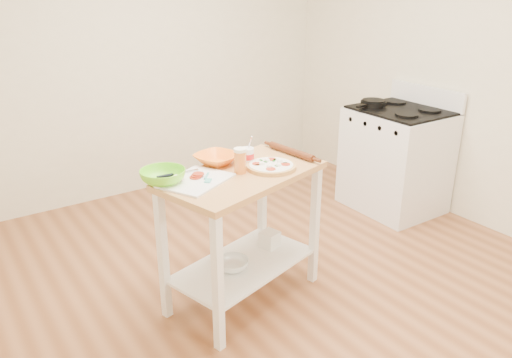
{
  "coord_description": "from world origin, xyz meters",
  "views": [
    {
      "loc": [
        -1.86,
        -2.31,
        1.99
      ],
      "look_at": [
        -0.22,
        0.05,
        0.85
      ],
      "focal_mm": 35.0,
      "sensor_mm": 36.0,
      "label": 1
    }
  ],
  "objects_px": {
    "gas_stove": "(396,159)",
    "spatula": "(207,178)",
    "cutting_board": "(195,180)",
    "shelf_bin": "(270,239)",
    "prep_island": "(243,211)",
    "skillet": "(373,103)",
    "pizza": "(271,166)",
    "orange_bowl": "(217,159)",
    "green_bowl": "(163,176)",
    "yogurt_tub": "(247,156)",
    "beer_pint": "(240,161)",
    "rolling_pin": "(291,152)",
    "knife": "(172,175)",
    "shelf_glass_bowl": "(233,265)"
  },
  "relations": [
    {
      "from": "gas_stove",
      "to": "spatula",
      "type": "distance_m",
      "value": 2.28
    },
    {
      "from": "pizza",
      "to": "spatula",
      "type": "xyz_separation_m",
      "value": [
        -0.43,
        0.05,
        0.0
      ]
    },
    {
      "from": "cutting_board",
      "to": "shelf_glass_bowl",
      "type": "distance_m",
      "value": 0.65
    },
    {
      "from": "pizza",
      "to": "shelf_glass_bowl",
      "type": "relative_size",
      "value": 1.49
    },
    {
      "from": "cutting_board",
      "to": "beer_pint",
      "type": "bearing_deg",
      "value": -31.08
    },
    {
      "from": "pizza",
      "to": "yogurt_tub",
      "type": "relative_size",
      "value": 1.7
    },
    {
      "from": "pizza",
      "to": "orange_bowl",
      "type": "height_order",
      "value": "orange_bowl"
    },
    {
      "from": "knife",
      "to": "beer_pint",
      "type": "xyz_separation_m",
      "value": [
        0.38,
        -0.16,
        0.06
      ]
    },
    {
      "from": "pizza",
      "to": "shelf_bin",
      "type": "relative_size",
      "value": 2.76
    },
    {
      "from": "shelf_bin",
      "to": "shelf_glass_bowl",
      "type": "bearing_deg",
      "value": -164.63
    },
    {
      "from": "prep_island",
      "to": "yogurt_tub",
      "type": "relative_size",
      "value": 6.16
    },
    {
      "from": "knife",
      "to": "orange_bowl",
      "type": "distance_m",
      "value": 0.35
    },
    {
      "from": "skillet",
      "to": "shelf_glass_bowl",
      "type": "relative_size",
      "value": 1.74
    },
    {
      "from": "orange_bowl",
      "to": "rolling_pin",
      "type": "height_order",
      "value": "orange_bowl"
    },
    {
      "from": "pizza",
      "to": "shelf_bin",
      "type": "height_order",
      "value": "pizza"
    },
    {
      "from": "orange_bowl",
      "to": "yogurt_tub",
      "type": "height_order",
      "value": "yogurt_tub"
    },
    {
      "from": "beer_pint",
      "to": "shelf_glass_bowl",
      "type": "bearing_deg",
      "value": -162.66
    },
    {
      "from": "yogurt_tub",
      "to": "orange_bowl",
      "type": "bearing_deg",
      "value": 146.32
    },
    {
      "from": "knife",
      "to": "orange_bowl",
      "type": "relative_size",
      "value": 1.03
    },
    {
      "from": "orange_bowl",
      "to": "green_bowl",
      "type": "bearing_deg",
      "value": -165.29
    },
    {
      "from": "pizza",
      "to": "green_bowl",
      "type": "bearing_deg",
      "value": 166.64
    },
    {
      "from": "spatula",
      "to": "shelf_glass_bowl",
      "type": "xyz_separation_m",
      "value": [
        0.15,
        -0.03,
        -0.62
      ]
    },
    {
      "from": "skillet",
      "to": "cutting_board",
      "type": "xyz_separation_m",
      "value": [
        -2.13,
        -0.6,
        -0.07
      ]
    },
    {
      "from": "skillet",
      "to": "rolling_pin",
      "type": "distance_m",
      "value": 1.47
    },
    {
      "from": "rolling_pin",
      "to": "gas_stove",
      "type": "bearing_deg",
      "value": 12.65
    },
    {
      "from": "shelf_glass_bowl",
      "to": "cutting_board",
      "type": "bearing_deg",
      "value": 165.51
    },
    {
      "from": "prep_island",
      "to": "shelf_glass_bowl",
      "type": "xyz_separation_m",
      "value": [
        -0.1,
        -0.02,
        -0.35
      ]
    },
    {
      "from": "knife",
      "to": "prep_island",
      "type": "bearing_deg",
      "value": -19.83
    },
    {
      "from": "pizza",
      "to": "prep_island",
      "type": "bearing_deg",
      "value": 168.38
    },
    {
      "from": "spatula",
      "to": "cutting_board",
      "type": "bearing_deg",
      "value": 109.19
    },
    {
      "from": "beer_pint",
      "to": "shelf_bin",
      "type": "xyz_separation_m",
      "value": [
        0.28,
        0.07,
        -0.66
      ]
    },
    {
      "from": "skillet",
      "to": "shelf_glass_bowl",
      "type": "distance_m",
      "value": 2.14
    },
    {
      "from": "gas_stove",
      "to": "knife",
      "type": "relative_size",
      "value": 4.09
    },
    {
      "from": "cutting_board",
      "to": "shelf_bin",
      "type": "relative_size",
      "value": 4.31
    },
    {
      "from": "orange_bowl",
      "to": "shelf_glass_bowl",
      "type": "bearing_deg",
      "value": -101.12
    },
    {
      "from": "pizza",
      "to": "orange_bowl",
      "type": "xyz_separation_m",
      "value": [
        -0.24,
        0.27,
        0.02
      ]
    },
    {
      "from": "prep_island",
      "to": "skillet",
      "type": "xyz_separation_m",
      "value": [
        1.82,
        0.63,
        0.33
      ]
    },
    {
      "from": "beer_pint",
      "to": "rolling_pin",
      "type": "height_order",
      "value": "beer_pint"
    },
    {
      "from": "pizza",
      "to": "knife",
      "type": "xyz_separation_m",
      "value": [
        -0.58,
        0.21,
        0.0
      ]
    },
    {
      "from": "pizza",
      "to": "spatula",
      "type": "relative_size",
      "value": 2.19
    },
    {
      "from": "beer_pint",
      "to": "yogurt_tub",
      "type": "xyz_separation_m",
      "value": [
        0.13,
        0.11,
        -0.03
      ]
    },
    {
      "from": "knife",
      "to": "orange_bowl",
      "type": "bearing_deg",
      "value": 13.7
    },
    {
      "from": "skillet",
      "to": "spatula",
      "type": "height_order",
      "value": "skillet"
    },
    {
      "from": "orange_bowl",
      "to": "rolling_pin",
      "type": "relative_size",
      "value": 0.66
    },
    {
      "from": "yogurt_tub",
      "to": "shelf_bin",
      "type": "xyz_separation_m",
      "value": [
        0.16,
        -0.04,
        -0.64
      ]
    },
    {
      "from": "prep_island",
      "to": "skillet",
      "type": "height_order",
      "value": "skillet"
    },
    {
      "from": "pizza",
      "to": "yogurt_tub",
      "type": "distance_m",
      "value": 0.18
    },
    {
      "from": "prep_island",
      "to": "cutting_board",
      "type": "xyz_separation_m",
      "value": [
        -0.31,
        0.03,
        0.27
      ]
    },
    {
      "from": "pizza",
      "to": "green_bowl",
      "type": "xyz_separation_m",
      "value": [
        -0.66,
        0.16,
        0.03
      ]
    },
    {
      "from": "cutting_board",
      "to": "yogurt_tub",
      "type": "height_order",
      "value": "yogurt_tub"
    }
  ]
}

